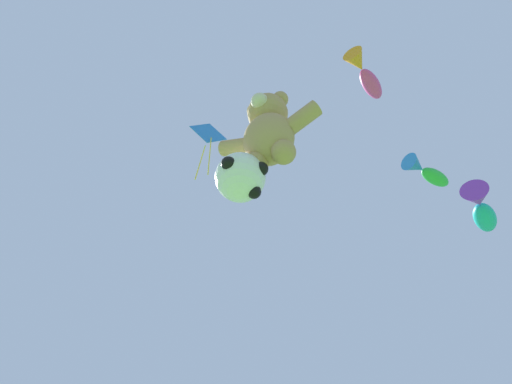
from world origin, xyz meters
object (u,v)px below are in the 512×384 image
soccer_ball_kite (241,177)px  fish_kite_teal (481,208)px  teddy_bear_kite (268,130)px  fish_kite_emerald (425,172)px  diamond_kite (208,137)px  fish_kite_magenta (364,73)px

soccer_ball_kite → fish_kite_teal: bearing=52.4°
teddy_bear_kite → fish_kite_emerald: (2.78, 3.30, 0.58)m
teddy_bear_kite → soccer_ball_kite: (-0.59, -0.06, -1.27)m
teddy_bear_kite → diamond_kite: bearing=151.9°
diamond_kite → fish_kite_emerald: bearing=17.1°
fish_kite_emerald → diamond_kite: 6.71m
teddy_bear_kite → fish_kite_emerald: 4.35m
fish_kite_magenta → soccer_ball_kite: bearing=-165.5°
fish_kite_emerald → soccer_ball_kite: bearing=-135.1°
diamond_kite → soccer_ball_kite: bearing=-34.9°
fish_kite_teal → diamond_kite: (-6.84, -4.27, 2.72)m
soccer_ball_kite → fish_kite_emerald: (3.37, 3.36, 1.85)m
fish_kite_emerald → diamond_kite: (-5.68, -1.75, 3.11)m
fish_kite_emerald → fish_kite_teal: size_ratio=0.72×
fish_kite_magenta → fish_kite_emerald: (0.52, 2.63, -1.15)m
soccer_ball_kite → diamond_kite: (-2.31, 1.61, 4.96)m
fish_kite_magenta → fish_kite_emerald: bearing=78.7°
teddy_bear_kite → fish_kite_magenta: fish_kite_magenta is taller
teddy_bear_kite → fish_kite_emerald: size_ratio=1.69×
teddy_bear_kite → fish_kite_teal: 7.10m
fish_kite_teal → fish_kite_magenta: bearing=-108.1°
fish_kite_magenta → fish_kite_teal: (1.69, 5.15, -0.75)m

